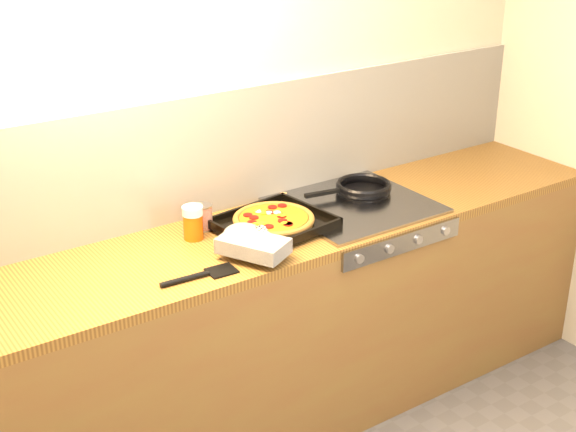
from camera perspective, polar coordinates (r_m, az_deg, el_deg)
room_shell at (r=3.27m, az=-4.51°, el=4.61°), size 3.20×3.20×3.20m
counter_run at (r=3.34m, az=-1.62°, el=-8.15°), size 3.20×0.62×0.90m
stovetop at (r=3.37m, az=4.73°, el=0.75°), size 0.60×0.56×0.02m
pizza_on_tray at (r=3.07m, az=-1.53°, el=-0.77°), size 0.55×0.52×0.07m
frying_pan at (r=3.47m, az=5.31°, el=1.99°), size 0.42×0.28×0.04m
tomato_can at (r=3.15m, az=-6.04°, el=-0.08°), size 0.08×0.08×0.10m
juice_glass at (r=3.07m, az=-6.77°, el=-0.45°), size 0.10×0.10×0.13m
wooden_spoon at (r=3.38m, az=-1.14°, el=1.02°), size 0.28×0.15×0.02m
black_spatula at (r=2.80m, az=-6.26°, el=-4.23°), size 0.28×0.09×0.02m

